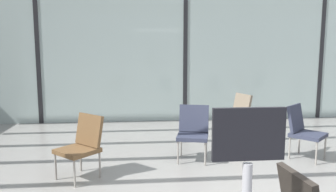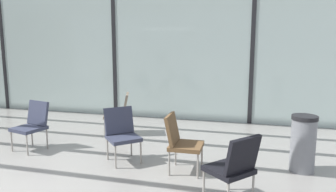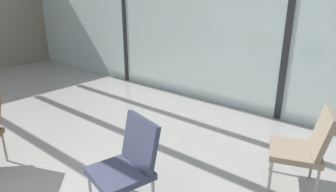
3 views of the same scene
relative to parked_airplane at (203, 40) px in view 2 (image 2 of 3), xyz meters
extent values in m
cube|color=#A3B7B2|center=(-1.54, -5.14, -0.41)|extent=(14.00, 0.08, 3.28)
cube|color=black|center=(-5.04, -5.14, -0.41)|extent=(0.10, 0.12, 3.28)
cube|color=black|center=(-1.54, -5.14, -0.41)|extent=(0.10, 0.12, 3.28)
cube|color=black|center=(1.96, -5.14, -0.41)|extent=(0.10, 0.12, 3.28)
ellipsoid|color=silver|center=(0.29, 0.00, 0.00)|extent=(10.28, 4.10, 4.10)
sphere|color=#9D9DA0|center=(-4.44, 0.00, 0.00)|extent=(2.25, 2.25, 2.25)
sphere|color=black|center=(-2.53, -1.88, 0.31)|extent=(0.28, 0.28, 0.28)
sphere|color=black|center=(-1.63, -1.88, 0.31)|extent=(0.28, 0.28, 0.28)
sphere|color=black|center=(-0.73, -1.88, 0.31)|extent=(0.28, 0.28, 0.28)
sphere|color=black|center=(0.17, -1.88, 0.31)|extent=(0.28, 0.28, 0.28)
sphere|color=black|center=(1.07, -1.88, 0.31)|extent=(0.28, 0.28, 0.28)
cube|color=#33384C|center=(-1.86, -8.21, -1.65)|extent=(0.58, 0.58, 0.06)
cube|color=#33384C|center=(-1.80, -8.00, -1.40)|extent=(0.50, 0.25, 0.44)
cylinder|color=gray|center=(-2.11, -8.36, -1.86)|extent=(0.03, 0.03, 0.37)
cylinder|color=gray|center=(-1.70, -8.46, -1.86)|extent=(0.03, 0.03, 0.37)
cylinder|color=gray|center=(-2.01, -7.95, -1.86)|extent=(0.03, 0.03, 0.37)
cylinder|color=gray|center=(-1.60, -8.06, -1.86)|extent=(0.03, 0.03, 0.37)
cube|color=brown|center=(1.08, -8.43, -1.65)|extent=(0.49, 0.49, 0.06)
cube|color=brown|center=(0.87, -8.43, -1.40)|extent=(0.15, 0.48, 0.44)
cylinder|color=gray|center=(1.29, -8.63, -1.86)|extent=(0.03, 0.03, 0.37)
cylinder|color=gray|center=(1.29, -8.21, -1.86)|extent=(0.03, 0.03, 0.37)
cylinder|color=gray|center=(0.87, -8.64, -1.86)|extent=(0.03, 0.03, 0.37)
cylinder|color=gray|center=(0.87, -8.22, -1.86)|extent=(0.03, 0.03, 0.37)
cube|color=black|center=(1.76, -9.17, -1.65)|extent=(0.68, 0.68, 0.06)
cube|color=black|center=(1.93, -9.31, -1.40)|extent=(0.42, 0.46, 0.44)
cylinder|color=gray|center=(1.74, -8.87, -1.86)|extent=(0.03, 0.03, 0.37)
cylinder|color=gray|center=(1.47, -9.19, -1.86)|extent=(0.03, 0.03, 0.37)
cylinder|color=gray|center=(2.06, -9.15, -1.86)|extent=(0.03, 0.03, 0.37)
cube|color=#33384C|center=(0.02, -8.30, -1.65)|extent=(0.68, 0.68, 0.06)
cube|color=#33384C|center=(-0.13, -8.14, -1.40)|extent=(0.45, 0.43, 0.44)
cylinder|color=gray|center=(0.01, -8.60, -1.86)|extent=(0.03, 0.03, 0.37)
cylinder|color=gray|center=(0.32, -8.31, -1.86)|extent=(0.03, 0.03, 0.37)
cylinder|color=gray|center=(-0.28, -8.29, -1.86)|extent=(0.03, 0.03, 0.37)
cylinder|color=gray|center=(0.03, -8.00, -1.86)|extent=(0.03, 0.03, 0.37)
cube|color=#7F705B|center=(-0.79, -6.83, -1.65)|extent=(0.62, 0.62, 0.06)
cube|color=#7F705B|center=(-0.58, -6.75, -1.40)|extent=(0.30, 0.50, 0.44)
cylinder|color=gray|center=(-1.06, -6.71, -1.86)|extent=(0.03, 0.03, 0.37)
cylinder|color=gray|center=(-0.91, -7.10, -1.86)|extent=(0.03, 0.03, 0.37)
cylinder|color=gray|center=(-0.66, -6.56, -1.86)|extent=(0.03, 0.03, 0.37)
cylinder|color=gray|center=(-0.52, -6.95, -1.86)|extent=(0.03, 0.03, 0.37)
cylinder|color=slate|center=(2.77, -7.95, -1.65)|extent=(0.36, 0.36, 0.80)
cylinder|color=black|center=(2.77, -7.95, -1.22)|extent=(0.38, 0.38, 0.06)
camera|label=1|loc=(-2.74, -13.30, -0.27)|focal=35.57mm
camera|label=2|loc=(1.99, -12.87, -0.13)|focal=33.77mm
camera|label=3|loc=(-0.09, -9.67, -0.14)|focal=31.74mm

